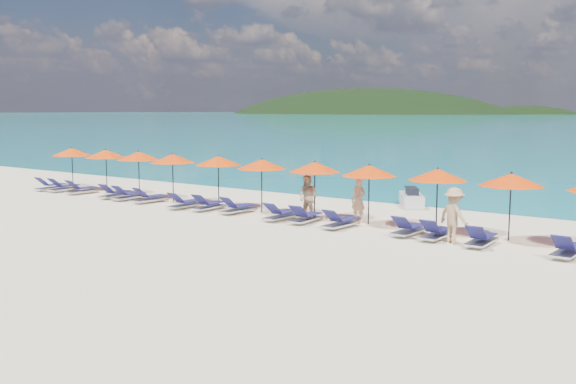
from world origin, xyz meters
The scene contains 33 objects.
ground centered at (0.00, 0.00, 0.00)m, with size 1400.00×1400.00×0.00m, color beige.
headland_main centered at (-300.00, 540.00, -38.00)m, with size 374.00×242.00×126.50m.
headland_small centered at (-150.00, 560.00, -35.00)m, with size 162.00×126.00×85.50m.
jetski centered at (1.89, 9.72, 0.34)m, with size 1.98×2.44×0.83m.
beachgoer_a centered at (1.97, 4.88, 0.85)m, with size 0.62×0.41×1.69m, color tan.
beachgoer_b centered at (0.05, 4.26, 0.86)m, with size 0.84×0.48×1.73m, color tan.
beachgoer_c centered at (6.44, 3.23, 0.91)m, with size 1.17×0.54×1.81m, color tan.
umbrella_0 centered at (-15.64, 4.64, 2.02)m, with size 2.10×2.10×2.28m.
umbrella_1 centered at (-12.91, 4.75, 2.02)m, with size 2.10×2.10×2.28m.
umbrella_2 centered at (-10.44, 4.78, 2.02)m, with size 2.10×2.10×2.28m.
umbrella_3 centered at (-7.84, 4.58, 2.02)m, with size 2.10×2.10×2.28m.
umbrella_4 centered at (-5.22, 4.86, 2.02)m, with size 2.10×2.10×2.28m.
umbrella_5 centered at (-2.55, 4.61, 2.02)m, with size 2.10×2.10×2.28m.
umbrella_6 centered at (0.04, 4.74, 2.02)m, with size 2.10×2.10×2.28m.
umbrella_7 centered at (2.52, 4.70, 2.02)m, with size 2.10×2.10×2.28m.
umbrella_8 centered at (5.18, 4.80, 2.02)m, with size 2.10×2.10×2.28m.
umbrella_9 centered at (7.75, 4.70, 2.02)m, with size 2.10×2.10×2.28m.
lounger_0 centered at (-16.10, 3.58, 0.24)m, with size 0.63×1.70×0.66m.
lounger_1 centered at (-15.11, 3.69, 0.24)m, with size 0.65×1.71×0.66m.
lounger_2 centered at (-13.55, 3.66, 0.24)m, with size 0.68×1.72×0.66m.
lounger_3 centered at (-10.91, 3.62, 0.24)m, with size 0.75×1.74×0.66m.
lounger_4 centered at (-9.82, 3.58, 0.24)m, with size 0.64×1.71×0.66m.
lounger_5 centered at (-8.34, 3.60, 0.24)m, with size 0.77×1.75×0.66m.
lounger_6 centered at (-5.79, 3.32, 0.24)m, with size 0.69×1.72×0.66m.
lounger_7 centered at (-4.61, 3.54, 0.24)m, with size 0.68×1.72×0.66m.
lounger_8 centered at (-3.08, 3.65, 0.24)m, with size 0.74×1.74×0.66m.
lounger_9 centered at (-0.62, 3.39, 0.24)m, with size 0.69×1.72×0.66m.
lounger_10 centered at (0.49, 3.45, 0.24)m, with size 0.73×1.74×0.66m.
lounger_11 centered at (2.13, 3.33, 0.24)m, with size 0.73×1.74×0.66m.
lounger_12 centered at (4.73, 3.56, 0.24)m, with size 0.72×1.73×0.66m.
lounger_13 centered at (5.78, 3.46, 0.24)m, with size 0.67×1.72×0.66m.
lounger_14 centered at (7.33, 3.31, 0.24)m, with size 0.67×1.72×0.66m.
lounger_15 centered at (9.90, 3.31, 0.24)m, with size 0.71×1.73×0.66m.
Camera 1 is at (14.13, -16.30, 4.29)m, focal length 40.00 mm.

